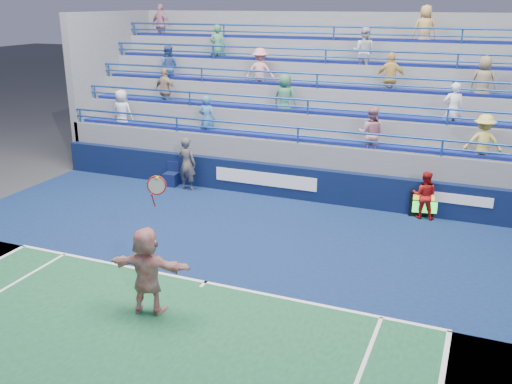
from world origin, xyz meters
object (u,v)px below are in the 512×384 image
at_px(line_judge, 187,164).
at_px(ball_girl, 424,195).
at_px(serve_speed_board, 429,205).
at_px(tennis_player, 147,270).
at_px(judge_chair, 172,178).

bearing_deg(line_judge, ball_girl, -173.43).
bearing_deg(ball_girl, serve_speed_board, -138.55).
distance_m(serve_speed_board, tennis_player, 9.33).
xyz_separation_m(judge_chair, ball_girl, (8.66, 0.09, 0.47)).
xyz_separation_m(serve_speed_board, tennis_player, (-4.83, -7.96, 0.55)).
height_order(judge_chair, ball_girl, ball_girl).
relative_size(tennis_player, line_judge, 1.64).
height_order(serve_speed_board, ball_girl, ball_girl).
xyz_separation_m(tennis_player, line_judge, (-3.25, 7.57, -0.03)).
distance_m(serve_speed_board, judge_chair, 8.81).
bearing_deg(serve_speed_board, judge_chair, -178.50).
distance_m(judge_chair, tennis_player, 8.72).
relative_size(judge_chair, tennis_player, 0.27).
relative_size(serve_speed_board, judge_chair, 1.39).
height_order(line_judge, ball_girl, line_judge).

